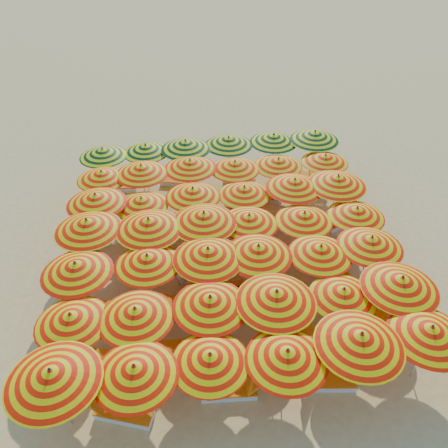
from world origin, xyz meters
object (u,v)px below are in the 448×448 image
(umbrella_40, at_px, (274,138))
(umbrella_38, at_px, (186,145))
(umbrella_10, at_px, (343,293))
(umbrella_31, at_px, (142,169))
(umbrella_35, at_px, (325,159))
(lounger_22, at_px, (276,223))
(lounger_6, at_px, (369,323))
(umbrella_13, at_px, (148,260))
(umbrella_22, at_px, (304,217))
(umbrella_20, at_px, (204,218))
(umbrella_6, at_px, (71,319))
(lounger_1, at_px, (230,390))
(lounger_32, at_px, (299,175))
(umbrella_16, at_px, (320,250))
(lounger_29, at_px, (120,186))
(umbrella_2, at_px, (210,359))
(umbrella_30, at_px, (102,175))
(lounger_13, at_px, (142,267))
(umbrella_1, at_px, (135,371))
(lounger_10, at_px, (240,294))
(umbrella_26, at_px, (193,192))
(lounger_2, at_px, (326,381))
(umbrella_39, at_px, (229,141))
(umbrella_8, at_px, (210,302))
(umbrella_36, at_px, (103,153))
(lounger_4, at_px, (159,350))
(lounger_11, at_px, (329,289))
(umbrella_41, at_px, (315,136))
(umbrella_23, at_px, (356,212))
(lounger_3, at_px, (103,358))
(umbrella_19, at_px, (149,224))
(lounger_15, at_px, (235,256))
(lounger_5, at_px, (290,343))
(lounger_28, at_px, (310,193))
(lounger_9, at_px, (222,291))
(lounger_16, at_px, (286,253))
(umbrella_0, at_px, (52,376))
(umbrella_24, at_px, (96,199))
(lounger_26, at_px, (247,201))
(umbrella_27, at_px, (244,191))
(umbrella_29, at_px, (338,181))
(umbrella_11, at_px, (401,283))
(beachgoer_b, at_px, (234,219))
(lounger_30, at_px, (178,182))
(beachgoer_a, at_px, (181,274))
(lounger_17, at_px, (338,254))
(umbrella_4, at_px, (360,339))
(umbrella_34, at_px, (278,162))
(umbrella_14, at_px, (208,253))
(umbrella_17, at_px, (371,242))
(umbrella_33, at_px, (235,165))
(lounger_23, at_px, (341,222))
(umbrella_5, at_px, (430,332))
(lounger_0, at_px, (123,413))
(lounger_8, at_px, (170,303))
(lounger_7, at_px, (105,308))
(umbrella_15, at_px, (258,250))
(umbrella_32, at_px, (190,164))
(lounger_27, at_px, (264,196))
(lounger_31, at_px, (238,178))

(umbrella_40, bearing_deg, umbrella_38, -177.56)
(umbrella_10, relative_size, umbrella_31, 0.86)
(umbrella_35, relative_size, lounger_22, 1.30)
(lounger_6, bearing_deg, umbrella_13, 141.28)
(umbrella_22, bearing_deg, umbrella_20, 177.94)
(umbrella_6, distance_m, lounger_1, 5.25)
(umbrella_38, height_order, lounger_32, umbrella_38)
(umbrella_16, bearing_deg, lounger_29, 133.17)
(umbrella_2, xyz_separation_m, umbrella_38, (0.08, 12.09, 0.20))
(umbrella_30, height_order, lounger_13, umbrella_30)
(umbrella_1, distance_m, lounger_10, 5.85)
(umbrella_26, height_order, lounger_2, umbrella_26)
(umbrella_1, height_order, umbrella_40, umbrella_40)
(umbrella_39, bearing_deg, umbrella_8, -100.98)
(umbrella_36, height_order, lounger_6, umbrella_36)
(umbrella_38, distance_m, lounger_4, 10.55)
(lounger_11, bearing_deg, umbrella_41, 60.10)
(umbrella_35, xyz_separation_m, umbrella_41, (-0.01, 1.81, 0.28))
(umbrella_23, distance_m, lounger_3, 10.78)
(umbrella_19, xyz_separation_m, lounger_11, (6.57, -2.02, -2.22))
(umbrella_6, distance_m, lounger_15, 7.30)
(lounger_5, bearing_deg, lounger_28, 50.43)
(umbrella_16, height_order, lounger_9, umbrella_16)
(umbrella_38, bearing_deg, umbrella_8, -89.25)
(lounger_16, bearing_deg, lounger_6, -65.36)
(umbrella_40, height_order, lounger_29, umbrella_40)
(umbrella_41, height_order, lounger_2, umbrella_41)
(umbrella_0, relative_size, lounger_10, 1.70)
(umbrella_24, distance_m, lounger_26, 7.24)
(umbrella_27, height_order, umbrella_29, umbrella_29)
(lounger_13, xyz_separation_m, lounger_16, (5.95, 0.08, 0.00))
(umbrella_11, bearing_deg, umbrella_10, 177.94)
(umbrella_2, xyz_separation_m, beachgoer_b, (1.83, 7.78, -1.29))
(umbrella_8, xyz_separation_m, umbrella_38, (-0.13, 10.17, 0.05))
(lounger_30, relative_size, beachgoer_a, 1.41)
(umbrella_6, height_order, lounger_17, umbrella_6)
(umbrella_4, distance_m, umbrella_34, 10.25)
(umbrella_14, relative_size, umbrella_17, 1.19)
(umbrella_33, bearing_deg, lounger_23, -26.35)
(umbrella_5, distance_m, lounger_23, 8.08)
(umbrella_11, distance_m, lounger_16, 5.37)
(lounger_0, bearing_deg, lounger_8, -91.17)
(lounger_23, relative_size, lounger_29, 1.01)
(lounger_32, bearing_deg, umbrella_23, 107.18)
(lounger_7, bearing_deg, umbrella_35, 41.49)
(umbrella_15, height_order, umbrella_32, umbrella_15)
(umbrella_29, relative_size, lounger_27, 1.83)
(lounger_31, bearing_deg, umbrella_36, 8.25)
(umbrella_20, xyz_separation_m, umbrella_26, (-0.27, 2.03, -0.18))
(umbrella_27, relative_size, umbrella_29, 0.77)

